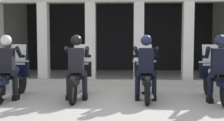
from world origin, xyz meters
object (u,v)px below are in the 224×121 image
Objects in this scene: motorcycle_far_right at (215,80)px; police_officer_far_right at (219,63)px; motorcycle_center_right at (145,78)px; police_officer_center_right at (146,62)px; police_officer_center_left at (77,62)px; motorcycle_far_left at (12,78)px; motorcycle_center_left at (79,78)px; police_officer_far_left at (7,62)px.

police_officer_far_right reaches higher than motorcycle_far_right.
police_officer_center_right is (-0.00, -0.28, 0.44)m from motorcycle_center_right.
police_officer_center_left reaches higher than motorcycle_center_right.
motorcycle_far_left and motorcycle_center_right have the same top height.
police_officer_center_right is at bearing 7.30° from police_officer_center_left.
motorcycle_far_left and motorcycle_center_left have the same top height.
police_officer_center_right is at bearing -175.53° from motorcycle_far_right.
police_officer_center_right is (1.68, 0.04, 0.00)m from police_officer_center_left.
police_officer_center_left is 1.76m from motorcycle_center_right.
police_officer_far_right is (3.35, -0.44, 0.44)m from motorcycle_center_left.
motorcycle_center_left is 1.00× the size of motorcycle_far_right.
motorcycle_far_left is 1.29× the size of police_officer_far_right.
motorcycle_far_right is (5.03, 0.26, -0.44)m from police_officer_far_left.
motorcycle_far_left is 1.00× the size of motorcycle_center_left.
police_officer_far_left is 0.78× the size of motorcycle_center_right.
police_officer_far_left is 1.00× the size of police_officer_center_left.
police_officer_far_left reaches higher than motorcycle_center_left.
police_officer_far_right is (1.68, -0.20, 0.00)m from police_officer_center_right.
police_officer_center_left is at bearing -0.79° from motorcycle_far_left.
motorcycle_center_left is at bearing 95.68° from police_officer_center_left.
motorcycle_center_right is (1.68, 0.32, -0.44)m from police_officer_center_left.
police_officer_center_left reaches higher than motorcycle_far_left.
motorcycle_far_left is 0.52m from police_officer_far_left.
police_officer_center_left and police_officer_far_right have the same top height.
motorcycle_center_left is 0.52m from police_officer_center_left.
police_officer_far_right is (5.03, -0.31, 0.44)m from motorcycle_far_left.
police_officer_far_left is at bearing -174.86° from motorcycle_center_right.
motorcycle_far_right is at bearing 3.28° from motorcycle_center_left.
motorcycle_center_right is at bearing 7.30° from motorcycle_center_left.
motorcycle_far_left is at bearing 175.50° from police_officer_center_right.
motorcycle_far_left is at bearing -178.83° from motorcycle_far_right.
motorcycle_center_right is at bearing 7.37° from motorcycle_far_left.
police_officer_far_left reaches higher than motorcycle_far_right.
police_officer_far_right is at bearing -9.20° from police_officer_center_right.
police_officer_center_left is 1.00× the size of police_officer_far_right.
police_officer_far_left is 1.00× the size of police_officer_far_right.
police_officer_center_left is at bearing -84.32° from motorcycle_center_left.
police_officer_far_left is 1.78m from motorcycle_center_left.
motorcycle_center_left is (1.68, 0.41, -0.44)m from police_officer_far_left.
police_officer_center_right is at bearing 2.53° from motorcycle_far_left.
police_officer_far_right is at bearing -18.50° from motorcycle_center_right.
police_officer_center_right and police_officer_far_right have the same top height.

